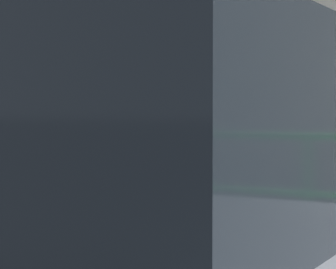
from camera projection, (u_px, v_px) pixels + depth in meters
name	position (u px, v px, depth m)	size (l,w,h in m)	color
parking_meter	(183.00, 161.00, 4.04)	(0.15, 0.16, 1.52)	slate
pedestrian_at_meter	(111.00, 163.00, 4.54)	(0.71, 0.41, 1.75)	brown
background_railing	(313.00, 171.00, 5.97)	(24.06, 0.06, 1.16)	#2D7A38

